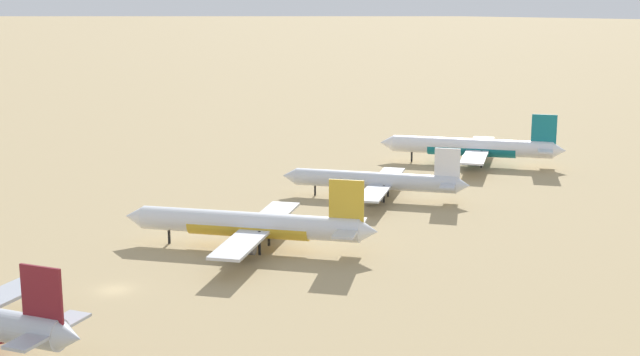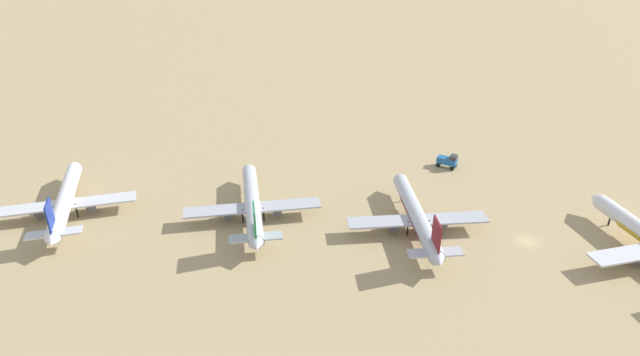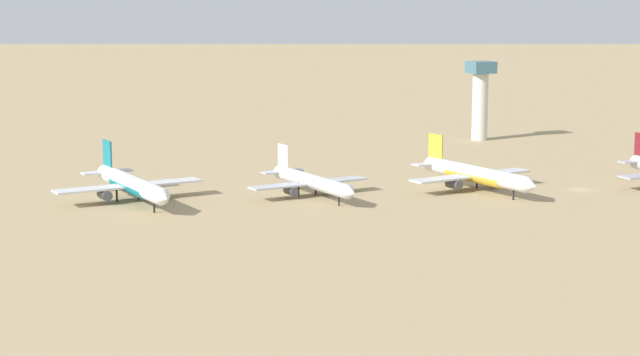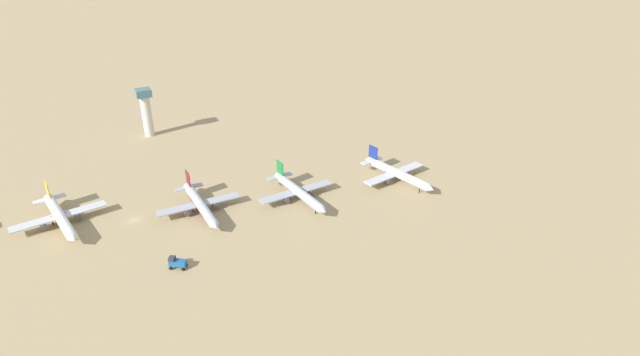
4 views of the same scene
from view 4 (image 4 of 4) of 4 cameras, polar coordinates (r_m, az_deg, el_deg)
The scene contains 7 objects.
ground_plane at distance 192.91m, azimuth -20.38°, elevation -4.50°, with size 1800.00×1800.00×0.00m, color tan.
parked_jet_2 at distance 198.02m, azimuth -27.42°, elevation -3.87°, with size 38.93×31.89×11.29m.
parked_jet_3 at distance 188.79m, azimuth -13.47°, elevation -2.90°, with size 37.81×30.69×10.91m.
parked_jet_4 at distance 192.57m, azimuth -2.54°, elevation -1.51°, with size 37.93×30.91×10.94m.
parked_jet_5 at distance 209.07m, azimuth 8.63°, elevation 0.56°, with size 38.11×31.24×11.07m.
service_truck at distance 162.03m, azimuth -15.91°, elevation -9.18°, with size 5.00×5.68×3.90m.
control_tower at distance 265.78m, azimuth -19.12°, elevation 7.34°, with size 7.20×7.20×24.02m.
Camera 4 is at (168.59, -9.38, 93.29)m, focal length 28.23 mm.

